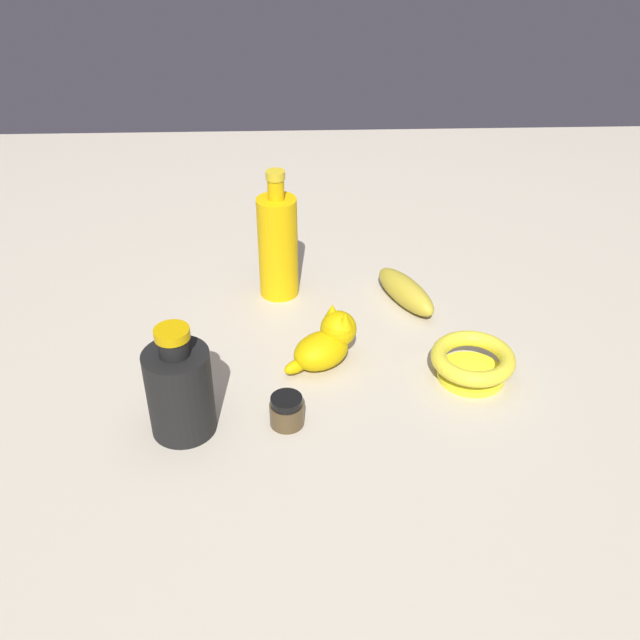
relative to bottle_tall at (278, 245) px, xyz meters
name	(u,v)px	position (x,y,z in m)	size (l,w,h in m)	color
ground	(320,346)	(0.07, -0.16, -0.10)	(2.00, 2.00, 0.00)	#BCB29E
bottle_tall	(278,245)	(0.00, 0.00, 0.00)	(0.07, 0.07, 0.23)	#E5AF08
bottle_short	(180,389)	(-0.13, -0.35, -0.03)	(0.09, 0.09, 0.17)	black
cat_figurine	(325,342)	(0.07, -0.21, -0.06)	(0.12, 0.11, 0.09)	#D0AC05
banana	(406,291)	(0.22, -0.04, -0.07)	(0.16, 0.05, 0.05)	gold
bowl	(473,361)	(0.29, -0.25, -0.07)	(0.13, 0.13, 0.05)	yellow
nail_polish_jar	(287,411)	(0.01, -0.34, -0.07)	(0.05, 0.05, 0.05)	#4C3B22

